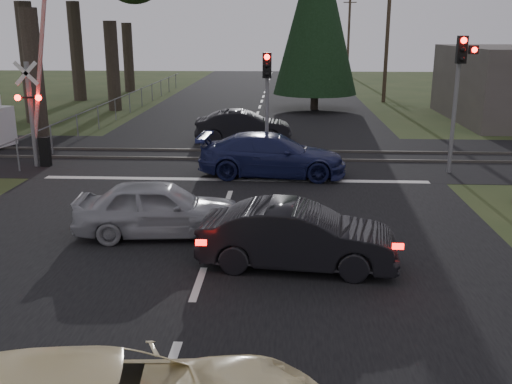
# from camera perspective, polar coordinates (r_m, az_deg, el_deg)

# --- Properties ---
(ground) EXTENTS (120.00, 120.00, 0.00)m
(ground) POSITION_cam_1_polar(r_m,az_deg,el_deg) (11.58, -5.78, -9.16)
(ground) COLOR #2A3B1A
(ground) RESTS_ON ground
(road) EXTENTS (14.00, 100.00, 0.01)m
(road) POSITION_cam_1_polar(r_m,az_deg,el_deg) (21.00, -1.73, 2.48)
(road) COLOR black
(road) RESTS_ON ground
(rail_corridor) EXTENTS (120.00, 8.00, 0.01)m
(rail_corridor) POSITION_cam_1_polar(r_m,az_deg,el_deg) (22.95, -1.32, 3.64)
(rail_corridor) COLOR black
(rail_corridor) RESTS_ON ground
(stop_line) EXTENTS (13.00, 0.35, 0.00)m
(stop_line) POSITION_cam_1_polar(r_m,az_deg,el_deg) (19.26, -2.16, 1.25)
(stop_line) COLOR silver
(stop_line) RESTS_ON ground
(rail_near) EXTENTS (120.00, 0.12, 0.10)m
(rail_near) POSITION_cam_1_polar(r_m,az_deg,el_deg) (22.16, -1.48, 3.31)
(rail_near) COLOR #59544C
(rail_near) RESTS_ON ground
(rail_far) EXTENTS (120.00, 0.12, 0.10)m
(rail_far) POSITION_cam_1_polar(r_m,az_deg,el_deg) (23.72, -1.18, 4.16)
(rail_far) COLOR #59544C
(rail_far) RESTS_ON ground
(crossing_signal) EXTENTS (1.62, 0.38, 6.96)m
(crossing_signal) POSITION_cam_1_polar(r_m,az_deg,el_deg) (22.23, -21.03, 7.56)
(crossing_signal) COLOR slate
(crossing_signal) RESTS_ON ground
(traffic_signal_right) EXTENTS (0.68, 0.48, 4.70)m
(traffic_signal_right) POSITION_cam_1_polar(r_m,az_deg,el_deg) (20.74, 19.72, 10.66)
(traffic_signal_right) COLOR slate
(traffic_signal_right) RESTS_ON ground
(traffic_signal_center) EXTENTS (0.32, 0.48, 4.10)m
(traffic_signal_center) POSITION_cam_1_polar(r_m,az_deg,el_deg) (21.15, 1.11, 10.28)
(traffic_signal_center) COLOR slate
(traffic_signal_center) RESTS_ON ground
(utility_pole_mid) EXTENTS (1.80, 0.26, 9.00)m
(utility_pole_mid) POSITION_cam_1_polar(r_m,az_deg,el_deg) (40.93, 13.02, 15.33)
(utility_pole_mid) COLOR #4C3D2D
(utility_pole_mid) RESTS_ON ground
(utility_pole_far) EXTENTS (1.80, 0.26, 9.00)m
(utility_pole_far) POSITION_cam_1_polar(r_m,az_deg,el_deg) (65.71, 9.27, 15.62)
(utility_pole_far) COLOR #4C3D2D
(utility_pole_far) RESTS_ON ground
(conifer_tree) EXTENTS (5.20, 5.20, 11.00)m
(conifer_tree) POSITION_cam_1_polar(r_m,az_deg,el_deg) (36.42, 6.11, 17.60)
(conifer_tree) COLOR #473D33
(conifer_tree) RESTS_ON ground
(fence_left) EXTENTS (0.10, 36.00, 1.20)m
(fence_left) POSITION_cam_1_polar(r_m,az_deg,el_deg) (34.55, -13.11, 7.40)
(fence_left) COLOR slate
(fence_left) RESTS_ON ground
(dark_hatchback) EXTENTS (4.28, 1.87, 1.37)m
(dark_hatchback) POSITION_cam_1_polar(r_m,az_deg,el_deg) (12.11, 4.19, -4.46)
(dark_hatchback) COLOR black
(dark_hatchback) RESTS_ON ground
(silver_car) EXTENTS (4.17, 1.97, 1.38)m
(silver_car) POSITION_cam_1_polar(r_m,az_deg,el_deg) (14.12, -9.67, -1.63)
(silver_car) COLOR #96989E
(silver_car) RESTS_ON ground
(blue_sedan) EXTENTS (5.14, 2.30, 1.46)m
(blue_sedan) POSITION_cam_1_polar(r_m,az_deg,el_deg) (19.64, 1.63, 3.70)
(blue_sedan) COLOR #191F4D
(blue_sedan) RESTS_ON ground
(dark_car_far) EXTENTS (4.35, 1.76, 1.40)m
(dark_car_far) POSITION_cam_1_polar(r_m,az_deg,el_deg) (25.74, -1.29, 6.57)
(dark_car_far) COLOR black
(dark_car_far) RESTS_ON ground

